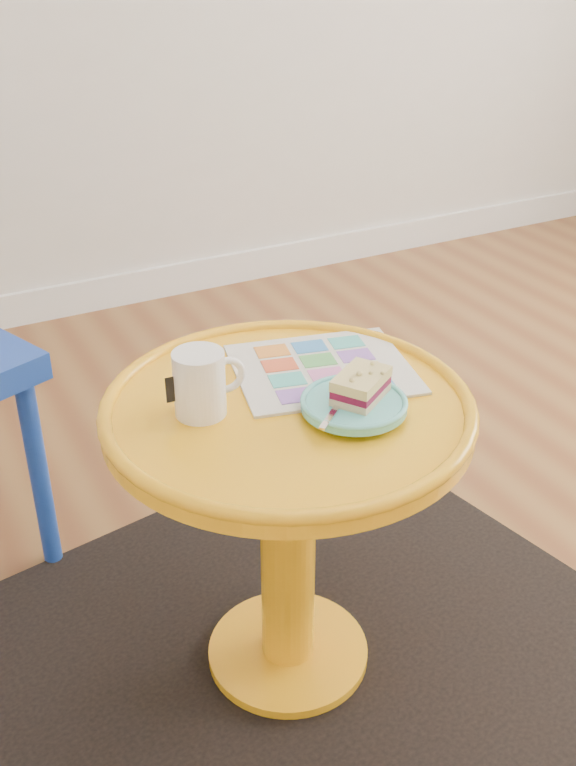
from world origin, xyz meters
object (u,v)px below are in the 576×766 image
side_table (288,485)px  mug (201,381)px  newspaper (323,369)px  plate (354,405)px

side_table → mug: mug is taller
newspaper → plate: bearing=-87.9°
newspaper → side_table: bearing=-132.2°
newspaper → mug: bearing=-158.9°
mug → plate: (0.21, -0.12, -0.04)m
newspaper → mug: 0.25m
plate → mug: bearing=151.3°
newspaper → plate: (-0.03, -0.15, 0.01)m
side_table → plate: plate is taller
side_table → mug: size_ratio=5.14×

